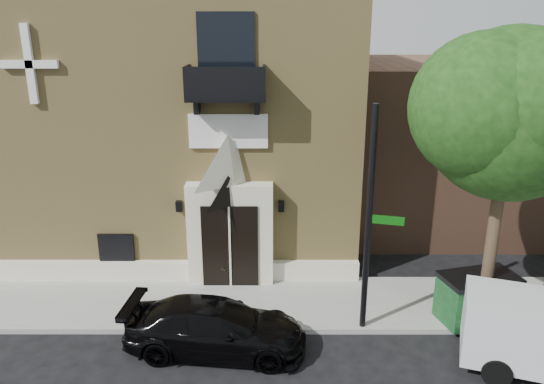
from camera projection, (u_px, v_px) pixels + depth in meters
The scene contains 9 objects.
ground at pixel (262, 334), 14.13m from camera, with size 120.00×120.00×0.00m, color black.
sidewalk at pixel (297, 303), 15.53m from camera, with size 42.00×3.00×0.15m, color gray.
church at pixel (187, 111), 20.23m from camera, with size 12.20×11.01×9.30m.
street_tree_left at pixel (513, 114), 12.61m from camera, with size 4.97×4.38×7.77m.
black_sedan at pixel (216, 327), 13.27m from camera, with size 1.85×4.55×1.32m, color black.
street_sign at pixel (369, 221), 13.34m from camera, with size 0.93×1.09×5.98m.
fire_hydrant at pixel (475, 311), 14.13m from camera, with size 0.50×0.40×0.88m.
dumpster at pixel (477, 297), 14.38m from camera, with size 2.25×1.63×1.33m.
planter at pixel (230, 271), 16.51m from camera, with size 0.69×0.60×0.77m, color #54692F.
Camera 1 is at (0.29, -12.22, 8.05)m, focal length 35.00 mm.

